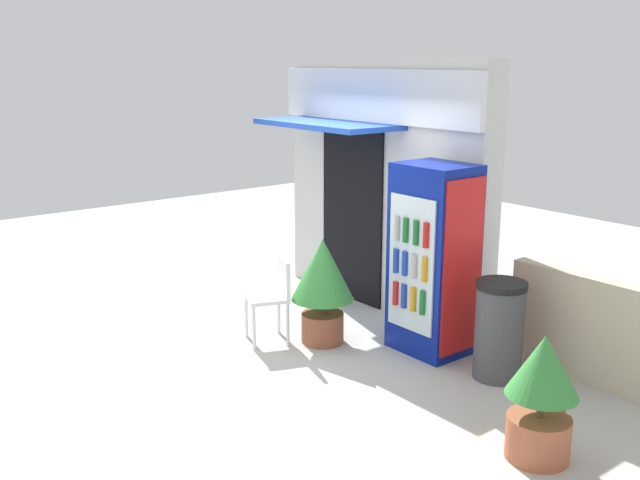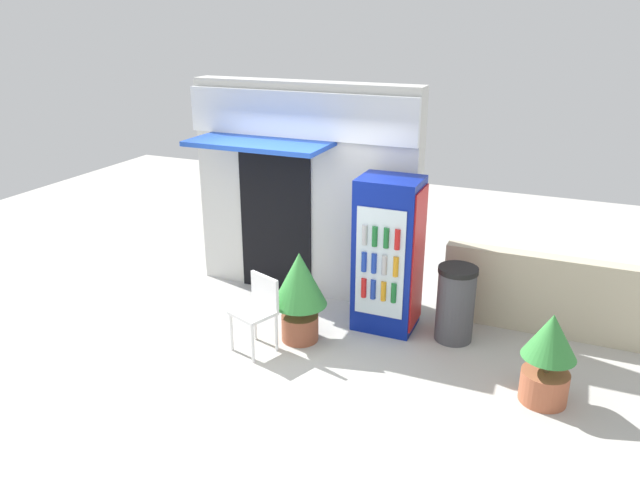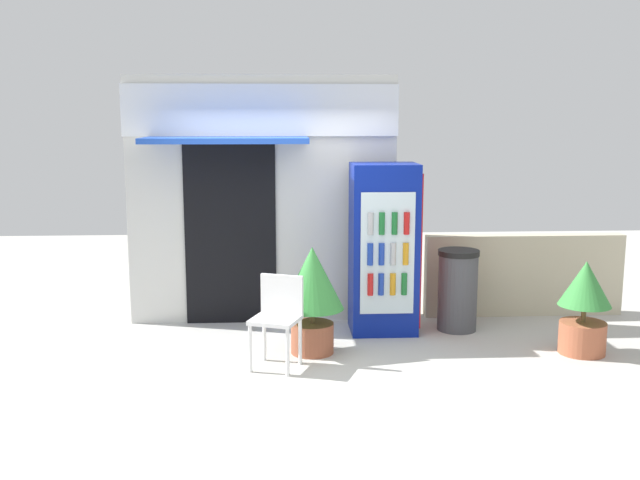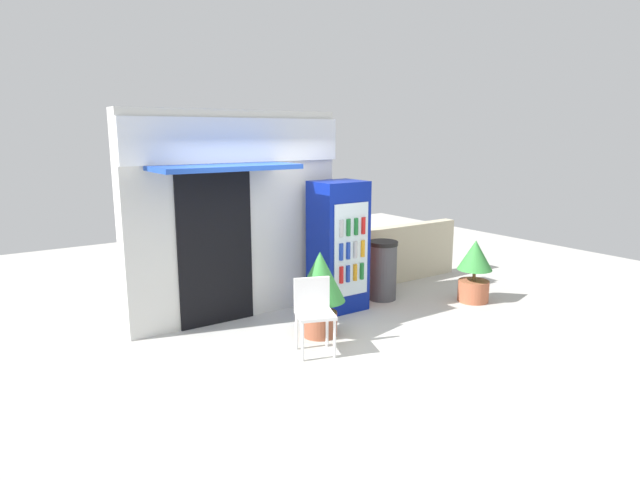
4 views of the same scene
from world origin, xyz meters
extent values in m
plane|color=beige|center=(0.00, 0.00, 0.00)|extent=(16.00, 16.00, 0.00)
cube|color=silver|center=(-0.24, 1.66, 1.44)|extent=(3.12, 0.32, 2.88)
cube|color=white|center=(-0.24, 1.46, 2.48)|extent=(3.12, 0.08, 0.58)
cube|color=#1E47B2|center=(-0.62, 1.09, 2.16)|extent=(1.78, 0.82, 0.06)
cube|color=black|center=(-0.62, 1.49, 1.05)|extent=(1.05, 0.03, 2.11)
cube|color=navy|center=(1.12, 1.07, 0.95)|extent=(0.73, 0.60, 1.90)
cube|color=silver|center=(1.12, 0.76, 0.95)|extent=(0.59, 0.02, 1.33)
cube|color=red|center=(1.49, 1.07, 0.95)|extent=(0.02, 0.54, 1.71)
cylinder|color=red|center=(0.93, 0.74, 0.62)|extent=(0.06, 0.06, 0.24)
cylinder|color=#1938A5|center=(1.05, 0.74, 0.62)|extent=(0.06, 0.06, 0.24)
cylinder|color=orange|center=(1.18, 0.74, 0.62)|extent=(0.06, 0.06, 0.24)
cylinder|color=#196B2D|center=(1.30, 0.74, 0.62)|extent=(0.06, 0.06, 0.24)
cylinder|color=#1938A5|center=(0.93, 0.74, 0.95)|extent=(0.06, 0.06, 0.24)
cylinder|color=#1938A5|center=(1.05, 0.74, 0.95)|extent=(0.06, 0.06, 0.24)
cylinder|color=#B2B2B7|center=(1.17, 0.74, 0.95)|extent=(0.06, 0.06, 0.24)
cylinder|color=orange|center=(1.31, 0.74, 0.95)|extent=(0.06, 0.06, 0.24)
cylinder|color=#B2B2B7|center=(0.93, 0.74, 1.28)|extent=(0.06, 0.06, 0.24)
cylinder|color=#196B2D|center=(1.05, 0.74, 1.28)|extent=(0.06, 0.06, 0.24)
cylinder|color=#196B2D|center=(1.19, 0.74, 1.28)|extent=(0.06, 0.06, 0.24)
cylinder|color=red|center=(1.32, 0.74, 1.28)|extent=(0.06, 0.06, 0.24)
cylinder|color=white|center=(-0.33, -0.22, 0.23)|extent=(0.04, 0.04, 0.46)
cylinder|color=white|center=(0.02, -0.36, 0.23)|extent=(0.04, 0.04, 0.46)
cylinder|color=white|center=(-0.21, 0.11, 0.23)|extent=(0.04, 0.04, 0.46)
cylinder|color=white|center=(0.15, -0.03, 0.23)|extent=(0.04, 0.04, 0.46)
cube|color=white|center=(-0.09, -0.12, 0.48)|extent=(0.55, 0.54, 0.04)
cube|color=white|center=(-0.03, 0.05, 0.70)|extent=(0.42, 0.19, 0.38)
cylinder|color=#995138|center=(0.28, 0.32, 0.16)|extent=(0.44, 0.44, 0.32)
cylinder|color=brown|center=(0.28, 0.32, 0.39)|extent=(0.05, 0.05, 0.15)
cone|color=#388C3D|center=(0.28, 0.32, 0.79)|extent=(0.65, 0.65, 0.64)
cylinder|color=#AD5B3D|center=(3.06, 0.15, 0.17)|extent=(0.47, 0.47, 0.33)
cylinder|color=brown|center=(3.06, 0.15, 0.42)|extent=(0.05, 0.05, 0.18)
cone|color=#388C3D|center=(3.06, 0.15, 0.74)|extent=(0.53, 0.53, 0.46)
cylinder|color=#47474C|center=(1.97, 1.05, 0.43)|extent=(0.44, 0.44, 0.87)
cylinder|color=black|center=(1.97, 1.05, 0.90)|extent=(0.47, 0.47, 0.06)
cube|color=beige|center=(2.93, 1.66, 0.50)|extent=(2.43, 0.21, 0.99)
camera|label=1|loc=(5.88, -4.13, 2.88)|focal=40.95mm
camera|label=2|loc=(3.05, -5.55, 3.66)|focal=34.32mm
camera|label=3|loc=(-0.04, -6.88, 2.42)|focal=40.78mm
camera|label=4|loc=(-3.44, -5.08, 2.59)|focal=30.05mm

